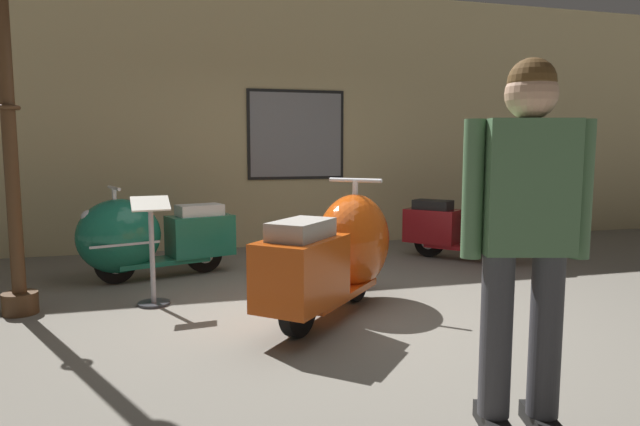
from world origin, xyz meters
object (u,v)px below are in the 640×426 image
(scooter_0, at_px, (145,237))
(lamppost, at_px, (8,117))
(scooter_1, at_px, (340,252))
(visitor_0, at_px, (526,222))
(scooter_2, at_px, (477,227))
(info_stanchion, at_px, (152,261))

(scooter_0, height_order, lamppost, lamppost)
(scooter_1, relative_size, lamppost, 0.53)
(scooter_1, relative_size, visitor_0, 0.95)
(scooter_2, bearing_deg, info_stanchion, -117.42)
(scooter_1, distance_m, lamppost, 2.88)
(scooter_2, xyz_separation_m, lamppost, (-4.77, -0.86, 1.19))
(scooter_2, height_order, visitor_0, visitor_0)
(scooter_2, xyz_separation_m, info_stanchion, (-3.71, -0.87, -0.04))
(scooter_1, bearing_deg, visitor_0, -131.84)
(scooter_1, bearing_deg, lamppost, 118.54)
(scooter_0, relative_size, scooter_1, 0.99)
(scooter_0, relative_size, lamppost, 0.53)
(scooter_1, height_order, lamppost, lamppost)
(scooter_2, relative_size, visitor_0, 0.82)
(scooter_1, height_order, visitor_0, visitor_0)
(scooter_0, height_order, visitor_0, visitor_0)
(scooter_2, distance_m, lamppost, 4.99)
(info_stanchion, bearing_deg, scooter_0, 95.37)
(lamppost, relative_size, visitor_0, 1.79)
(scooter_1, xyz_separation_m, info_stanchion, (-1.52, 0.60, -0.11))
(scooter_2, bearing_deg, visitor_0, -69.07)
(scooter_1, height_order, info_stanchion, scooter_1)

